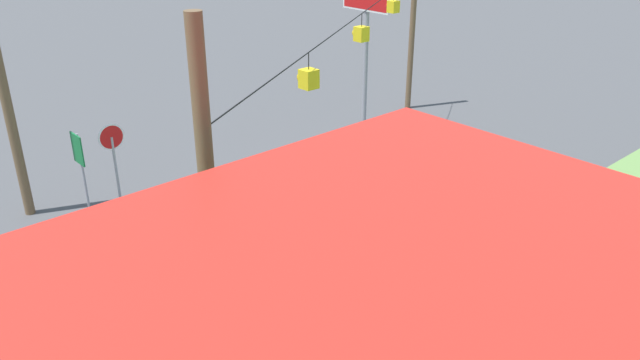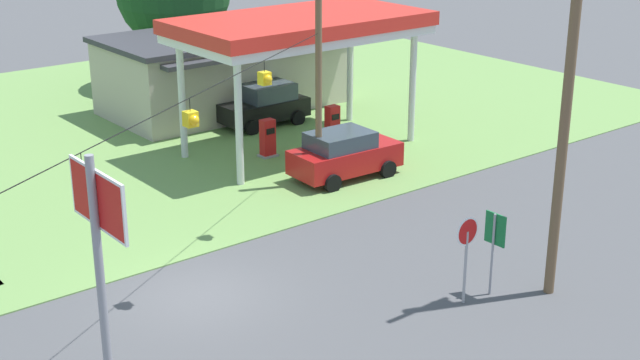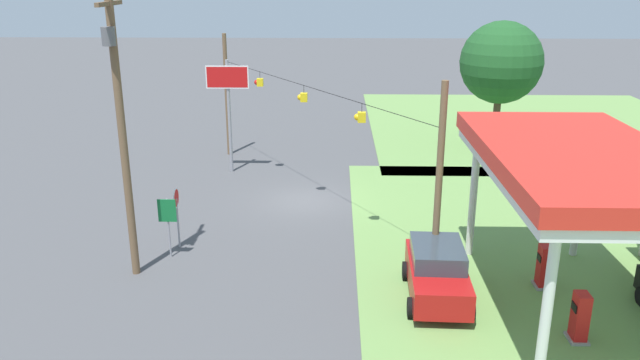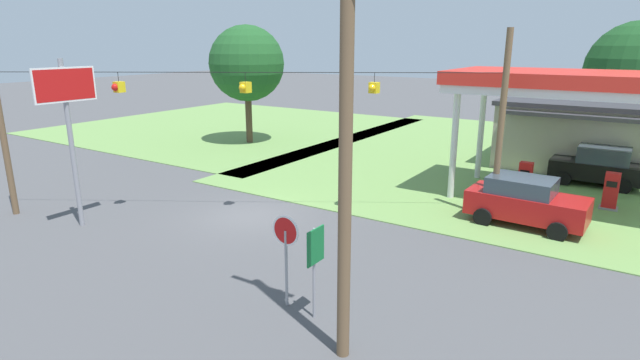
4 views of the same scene
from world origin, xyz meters
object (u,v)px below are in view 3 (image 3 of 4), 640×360
at_px(fuel_pump_far, 580,319).
at_px(stop_sign_overhead, 228,92).
at_px(route_sign, 168,216).
at_px(car_at_pumps_front, 437,272).
at_px(gas_station_canopy, 578,165).
at_px(utility_pole_main, 120,120).
at_px(stop_sign_roadside, 177,205).
at_px(fuel_pump_near, 544,268).
at_px(tree_west_verge, 501,63).

bearing_deg(fuel_pump_far, stop_sign_overhead, -141.62).
bearing_deg(route_sign, car_at_pumps_front, 73.49).
distance_m(gas_station_canopy, car_at_pumps_front, 5.68).
bearing_deg(utility_pole_main, stop_sign_roadside, 156.33).
height_order(fuel_pump_near, route_sign, route_sign).
bearing_deg(tree_west_verge, stop_sign_roadside, -46.45).
xyz_separation_m(gas_station_canopy, car_at_pumps_front, (-0.89, -3.85, -4.08)).
bearing_deg(stop_sign_roadside, route_sign, 173.36).
bearing_deg(gas_station_canopy, utility_pole_main, -99.32).
distance_m(stop_sign_roadside, utility_pole_main, 4.76).
height_order(utility_pole_main, tree_west_verge, utility_pole_main).
bearing_deg(stop_sign_overhead, gas_station_canopy, 41.40).
height_order(gas_station_canopy, fuel_pump_near, gas_station_canopy).
distance_m(fuel_pump_far, route_sign, 14.78).
height_order(stop_sign_roadside, stop_sign_overhead, stop_sign_overhead).
bearing_deg(utility_pole_main, tree_west_verge, 135.86).
relative_size(fuel_pump_far, stop_sign_roadside, 0.63).
height_order(fuel_pump_near, tree_west_verge, tree_west_verge).
relative_size(fuel_pump_near, fuel_pump_far, 1.00).
height_order(stop_sign_roadside, utility_pole_main, utility_pole_main).
bearing_deg(utility_pole_main, car_at_pumps_front, 82.02).
height_order(fuel_pump_near, stop_sign_roadside, stop_sign_roadside).
height_order(fuel_pump_near, stop_sign_overhead, stop_sign_overhead).
bearing_deg(stop_sign_overhead, fuel_pump_near, 44.84).
height_order(car_at_pumps_front, stop_sign_overhead, stop_sign_overhead).
xyz_separation_m(car_at_pumps_front, stop_sign_roadside, (-3.89, -9.73, 0.86)).
height_order(fuel_pump_near, utility_pole_main, utility_pole_main).
relative_size(fuel_pump_far, tree_west_verge, 0.20).
bearing_deg(route_sign, fuel_pump_near, 81.18).
relative_size(gas_station_canopy, car_at_pumps_front, 2.36).
xyz_separation_m(gas_station_canopy, stop_sign_overhead, (-14.83, -13.08, -0.59)).
distance_m(fuel_pump_near, fuel_pump_far, 3.36).
relative_size(fuel_pump_far, route_sign, 0.66).
height_order(car_at_pumps_front, route_sign, route_sign).
bearing_deg(stop_sign_roadside, car_at_pumps_front, -111.81).
distance_m(fuel_pump_near, route_sign, 13.89).
bearing_deg(car_at_pumps_front, stop_sign_overhead, -144.20).
xyz_separation_m(fuel_pump_far, tree_west_verge, (-21.97, 2.74, 4.59)).
height_order(car_at_pumps_front, tree_west_verge, tree_west_verge).
relative_size(stop_sign_roadside, tree_west_verge, 0.32).
bearing_deg(tree_west_verge, utility_pole_main, -44.14).
bearing_deg(fuel_pump_far, utility_pole_main, -105.59).
relative_size(gas_station_canopy, utility_pole_main, 0.97).
relative_size(gas_station_canopy, route_sign, 4.21).
bearing_deg(car_at_pumps_front, tree_west_verge, 163.55).
relative_size(fuel_pump_near, utility_pole_main, 0.15).
bearing_deg(car_at_pumps_front, route_sign, -104.20).
bearing_deg(tree_west_verge, fuel_pump_near, -8.37).
bearing_deg(utility_pole_main, gas_station_canopy, 80.68).
xyz_separation_m(fuel_pump_near, car_at_pumps_front, (0.79, -3.85, 0.20)).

